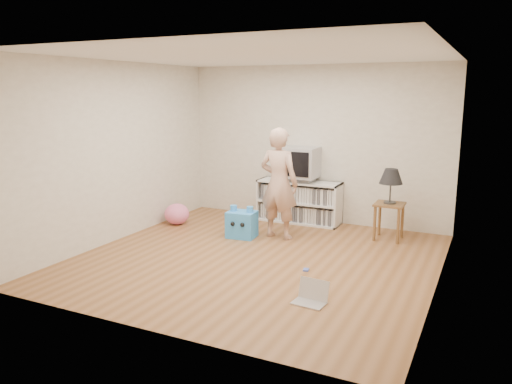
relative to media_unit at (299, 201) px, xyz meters
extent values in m
plane|color=brown|center=(0.18, -2.04, -0.35)|extent=(4.50, 4.50, 0.00)
cube|color=beige|center=(0.18, 0.21, 0.95)|extent=(4.50, 0.02, 2.60)
cube|color=beige|center=(0.18, -4.29, 0.95)|extent=(4.50, 0.02, 2.60)
cube|color=beige|center=(-2.07, -2.04, 0.95)|extent=(0.02, 4.50, 2.60)
cube|color=beige|center=(2.43, -2.04, 0.95)|extent=(0.02, 4.50, 2.60)
cube|color=white|center=(0.18, -2.04, 2.25)|extent=(4.50, 4.50, 0.01)
cube|color=white|center=(0.00, 0.19, 0.00)|extent=(1.40, 0.03, 0.70)
cube|color=white|center=(-0.68, -0.02, 0.00)|extent=(0.03, 0.45, 0.70)
cube|color=white|center=(0.68, -0.02, 0.00)|extent=(0.03, 0.45, 0.70)
cube|color=white|center=(0.00, -0.02, -0.33)|extent=(1.40, 0.45, 0.03)
cube|color=white|center=(0.00, -0.02, 0.00)|extent=(1.34, 0.45, 0.03)
cube|color=white|center=(0.00, -0.02, 0.33)|extent=(1.40, 0.45, 0.03)
cube|color=silver|center=(0.00, -0.02, 0.00)|extent=(1.26, 0.36, 0.64)
cube|color=gray|center=(0.00, -0.02, 0.39)|extent=(0.45, 0.35, 0.07)
cube|color=#A3A3A8|center=(0.00, -0.02, 0.67)|extent=(0.60, 0.52, 0.50)
cube|color=black|center=(0.00, -0.28, 0.67)|extent=(0.50, 0.01, 0.40)
cylinder|color=brown|center=(1.39, -0.56, -0.09)|extent=(0.04, 0.04, 0.52)
cylinder|color=brown|center=(1.73, -0.56, -0.09)|extent=(0.04, 0.04, 0.52)
cylinder|color=brown|center=(1.39, -0.22, -0.09)|extent=(0.04, 0.04, 0.52)
cylinder|color=brown|center=(1.73, -0.22, -0.09)|extent=(0.04, 0.04, 0.52)
cube|color=brown|center=(1.56, -0.39, 0.19)|extent=(0.42, 0.42, 0.03)
cylinder|color=#333333|center=(1.56, -0.39, 0.21)|extent=(0.18, 0.18, 0.02)
cylinder|color=#333333|center=(1.56, -0.39, 0.39)|extent=(0.02, 0.02, 0.32)
imported|color=tan|center=(0.05, -1.01, 0.48)|extent=(0.64, 0.45, 1.66)
cube|color=silver|center=(1.29, -3.08, -0.34)|extent=(0.35, 0.26, 0.02)
cube|color=silver|center=(1.30, -2.97, -0.23)|extent=(0.34, 0.10, 0.22)
cube|color=black|center=(1.30, -2.97, -0.23)|extent=(0.30, 0.08, 0.18)
cube|color=#4A60C7|center=(0.92, -2.17, -0.34)|extent=(0.08, 0.10, 0.02)
cube|color=#3090ED|center=(-0.46, -1.23, -0.15)|extent=(0.45, 0.37, 0.40)
cylinder|color=#3090ED|center=(-0.59, -1.25, 0.09)|extent=(0.10, 0.10, 0.09)
cylinder|color=#3090ED|center=(-0.32, -1.22, 0.09)|extent=(0.10, 0.10, 0.09)
sphere|color=black|center=(-0.52, -1.41, -0.11)|extent=(0.07, 0.07, 0.07)
sphere|color=black|center=(-0.36, -1.40, -0.11)|extent=(0.07, 0.07, 0.07)
ellipsoid|color=pink|center=(-1.77, -1.03, -0.18)|extent=(0.47, 0.47, 0.35)
camera|label=1|loc=(2.89, -7.70, 1.83)|focal=35.00mm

